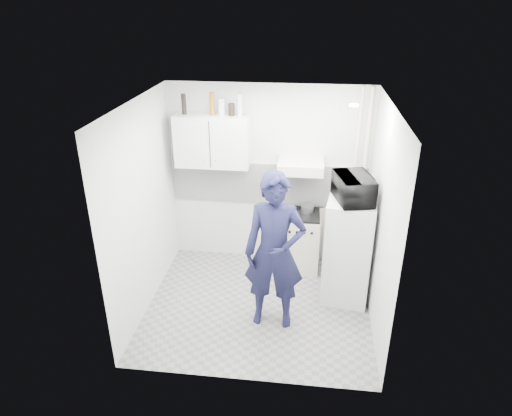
# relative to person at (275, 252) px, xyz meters

# --- Properties ---
(floor) EXTENTS (2.80, 2.80, 0.00)m
(floor) POSITION_rel_person_xyz_m (-0.22, 0.25, -0.96)
(floor) COLOR gray
(floor) RESTS_ON ground
(ceiling) EXTENTS (2.80, 2.80, 0.00)m
(ceiling) POSITION_rel_person_xyz_m (-0.22, 0.25, 1.64)
(ceiling) COLOR white
(ceiling) RESTS_ON wall_back
(wall_back) EXTENTS (2.80, 0.00, 2.80)m
(wall_back) POSITION_rel_person_xyz_m (-0.22, 1.50, 0.34)
(wall_back) COLOR silver
(wall_back) RESTS_ON floor
(wall_left) EXTENTS (0.00, 2.60, 2.60)m
(wall_left) POSITION_rel_person_xyz_m (-1.62, 0.25, 0.34)
(wall_left) COLOR silver
(wall_left) RESTS_ON floor
(wall_right) EXTENTS (0.00, 2.60, 2.60)m
(wall_right) POSITION_rel_person_xyz_m (1.18, 0.25, 0.34)
(wall_right) COLOR silver
(wall_right) RESTS_ON floor
(person) EXTENTS (0.71, 0.46, 1.93)m
(person) POSITION_rel_person_xyz_m (0.00, 0.00, 0.00)
(person) COLOR black
(person) RESTS_ON floor
(stove) EXTENTS (0.52, 0.52, 0.84)m
(stove) POSITION_rel_person_xyz_m (0.28, 1.25, -0.54)
(stove) COLOR beige
(stove) RESTS_ON floor
(fridge) EXTENTS (0.65, 0.65, 1.39)m
(fridge) POSITION_rel_person_xyz_m (0.88, 0.59, -0.27)
(fridge) COLOR silver
(fridge) RESTS_ON floor
(stove_top) EXTENTS (0.50, 0.50, 0.03)m
(stove_top) POSITION_rel_person_xyz_m (0.28, 1.25, -0.11)
(stove_top) COLOR black
(stove_top) RESTS_ON stove
(saucepan) EXTENTS (0.18, 0.18, 0.10)m
(saucepan) POSITION_rel_person_xyz_m (0.35, 1.30, -0.04)
(saucepan) COLOR silver
(saucepan) RESTS_ON stove_top
(microwave) EXTENTS (0.66, 0.53, 0.32)m
(microwave) POSITION_rel_person_xyz_m (0.88, 0.59, 0.59)
(microwave) COLOR black
(microwave) RESTS_ON fridge
(bottle_a) EXTENTS (0.06, 0.06, 0.27)m
(bottle_a) POSITION_rel_person_xyz_m (-1.33, 1.33, 1.37)
(bottle_a) COLOR black
(bottle_a) RESTS_ON upper_cabinet
(bottle_d) EXTENTS (0.07, 0.07, 0.29)m
(bottle_d) POSITION_rel_person_xyz_m (-0.95, 1.33, 1.38)
(bottle_d) COLOR brown
(bottle_d) RESTS_ON upper_cabinet
(canister_a) EXTENTS (0.09, 0.09, 0.22)m
(canister_a) POSITION_rel_person_xyz_m (-0.83, 1.33, 1.35)
(canister_a) COLOR #B2B7BC
(canister_a) RESTS_ON upper_cabinet
(canister_b) EXTENTS (0.08, 0.08, 0.16)m
(canister_b) POSITION_rel_person_xyz_m (-0.70, 1.33, 1.31)
(canister_b) COLOR black
(canister_b) RESTS_ON upper_cabinet
(bottle_e) EXTENTS (0.07, 0.07, 0.29)m
(bottle_e) POSITION_rel_person_xyz_m (-0.59, 1.33, 1.38)
(bottle_e) COLOR #B2B7BC
(bottle_e) RESTS_ON upper_cabinet
(upper_cabinet) EXTENTS (1.00, 0.35, 0.70)m
(upper_cabinet) POSITION_rel_person_xyz_m (-0.97, 1.33, 0.89)
(upper_cabinet) COLOR silver
(upper_cabinet) RESTS_ON wall_back
(range_hood) EXTENTS (0.60, 0.50, 0.14)m
(range_hood) POSITION_rel_person_xyz_m (0.23, 1.25, 0.61)
(range_hood) COLOR beige
(range_hood) RESTS_ON wall_back
(backsplash) EXTENTS (2.74, 0.03, 0.60)m
(backsplash) POSITION_rel_person_xyz_m (-0.22, 1.49, 0.24)
(backsplash) COLOR white
(backsplash) RESTS_ON wall_back
(pipe_a) EXTENTS (0.05, 0.05, 2.60)m
(pipe_a) POSITION_rel_person_xyz_m (1.08, 1.42, 0.34)
(pipe_a) COLOR beige
(pipe_a) RESTS_ON floor
(pipe_b) EXTENTS (0.04, 0.04, 2.60)m
(pipe_b) POSITION_rel_person_xyz_m (0.96, 1.42, 0.34)
(pipe_b) COLOR beige
(pipe_b) RESTS_ON floor
(ceiling_spot_fixture) EXTENTS (0.10, 0.10, 0.02)m
(ceiling_spot_fixture) POSITION_rel_person_xyz_m (0.78, 0.45, 1.61)
(ceiling_spot_fixture) COLOR white
(ceiling_spot_fixture) RESTS_ON ceiling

